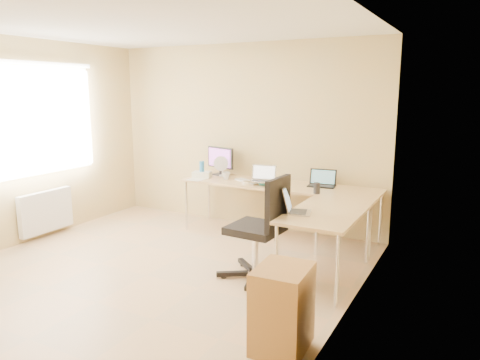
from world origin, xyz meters
The scene contains 25 objects.
floor centered at (0.00, 0.00, 0.00)m, with size 4.50×4.50×0.00m, color tan.
ceiling centered at (0.00, 0.00, 2.60)m, with size 4.50×4.50×0.00m, color white.
wall_back centered at (0.00, 2.25, 1.30)m, with size 4.50×4.50×0.00m, color tan.
wall_left centered at (-2.10, 0.00, 1.30)m, with size 4.50×4.50×0.00m, color tan.
wall_right centered at (2.10, 0.00, 1.30)m, with size 4.50×4.50×0.00m, color tan.
desk_main centered at (0.72, 1.85, 0.36)m, with size 2.65×0.70×0.73m, color tan.
desk_return centered at (1.70, 0.85, 0.36)m, with size 0.70×1.30×0.73m, color tan.
monitor centered at (-0.28, 2.05, 0.94)m, with size 0.48×0.15×0.41m, color black.
book_stack centered at (0.65, 1.79, 0.75)m, with size 0.20×0.28×0.05m, color #226557.
laptop_center centered at (0.57, 1.69, 0.88)m, with size 0.32×0.25×0.21m, color #ADADAE.
laptop_black centered at (1.27, 1.97, 0.84)m, with size 0.34×0.25×0.22m, color black.
keyboard centered at (0.28, 1.80, 0.74)m, with size 0.41×0.11×0.02m, color silver.
mouse centered at (0.93, 1.55, 0.75)m, with size 0.09×0.06×0.03m, color silver.
mug centered at (-0.04, 1.80, 0.78)m, with size 0.11×0.11×0.10m, color silver.
cd_stack centered at (0.33, 1.69, 0.74)m, with size 0.11×0.11×0.03m, color white.
water_bottle centered at (-0.40, 1.74, 0.85)m, with size 0.07×0.07×0.24m, color #297BBE.
papers centered at (-0.40, 1.63, 0.73)m, with size 0.21×0.30×0.01m, color silver.
white_box centered at (-0.40, 1.74, 0.78)m, with size 0.25×0.18×0.09m, color silver.
desk_fan centered at (-0.20, 1.97, 0.87)m, with size 0.22×0.22×0.27m, color silver.
black_cup centered at (1.35, 1.55, 0.80)m, with size 0.08×0.08×0.13m, color #262524.
laptop_return centered at (1.46, 0.62, 0.84)m, with size 0.25×0.32×0.21m, color #ABA9BB.
office_chair centered at (1.05, 0.51, 0.50)m, with size 0.67×0.67×1.11m, color black.
cabinet centered at (1.85, -0.66, 0.36)m, with size 0.37×0.46×0.64m, color brown.
radiator centered at (-2.03, 0.40, 0.35)m, with size 0.09×0.80×0.55m, color white.
window centered at (-2.05, 0.40, 1.55)m, with size 0.10×1.80×1.40m, color white.
Camera 1 is at (3.04, -3.54, 1.95)m, focal length 33.89 mm.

